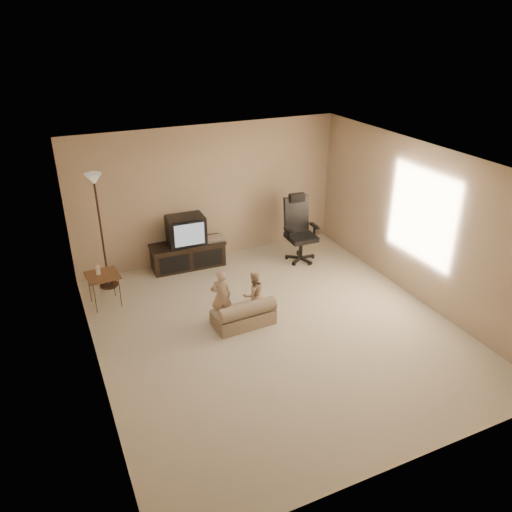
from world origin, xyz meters
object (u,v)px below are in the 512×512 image
at_px(floor_lamp, 98,206).
at_px(toddler_left, 221,296).
at_px(toddler_right, 254,295).
at_px(side_table, 102,276).
at_px(office_chair, 299,237).
at_px(child_sofa, 244,315).
at_px(tv_stand, 188,246).

relative_size(floor_lamp, toddler_left, 2.30).
height_order(floor_lamp, toddler_right, floor_lamp).
bearing_deg(side_table, office_chair, 2.72).
bearing_deg(child_sofa, tv_stand, 92.00).
bearing_deg(toddler_right, toddler_left, -12.28).
height_order(floor_lamp, toddler_left, floor_lamp).
height_order(toddler_left, toddler_right, toddler_left).
xyz_separation_m(tv_stand, floor_lamp, (-1.47, -0.14, 1.04)).
xyz_separation_m(tv_stand, side_table, (-1.61, -0.73, 0.11)).
xyz_separation_m(side_table, child_sofa, (1.78, -1.47, -0.34)).
bearing_deg(office_chair, toddler_left, -143.86).
distance_m(side_table, toddler_left, 1.95).
bearing_deg(toddler_left, floor_lamp, -42.18).
xyz_separation_m(office_chair, side_table, (-3.61, -0.17, 0.07)).
bearing_deg(toddler_right, side_table, -36.77).
height_order(tv_stand, toddler_right, tv_stand).
bearing_deg(floor_lamp, toddler_right, -45.39).
bearing_deg(toddler_right, child_sofa, 32.89).
xyz_separation_m(child_sofa, toddler_right, (0.23, 0.17, 0.20)).
xyz_separation_m(side_table, floor_lamp, (0.15, 0.59, 0.93)).
relative_size(side_table, toddler_right, 0.96).
xyz_separation_m(floor_lamp, toddler_right, (1.87, -1.89, -1.07)).
height_order(side_table, toddler_right, toddler_right).
xyz_separation_m(office_chair, toddler_right, (-1.60, -1.47, -0.07)).
relative_size(tv_stand, child_sofa, 1.52).
height_order(floor_lamp, child_sofa, floor_lamp).
distance_m(office_chair, side_table, 3.61).
bearing_deg(floor_lamp, toddler_left, -52.98).
relative_size(toddler_left, toddler_right, 1.14).
relative_size(child_sofa, toddler_left, 1.06).
distance_m(office_chair, toddler_right, 2.17).
relative_size(tv_stand, side_table, 1.91).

